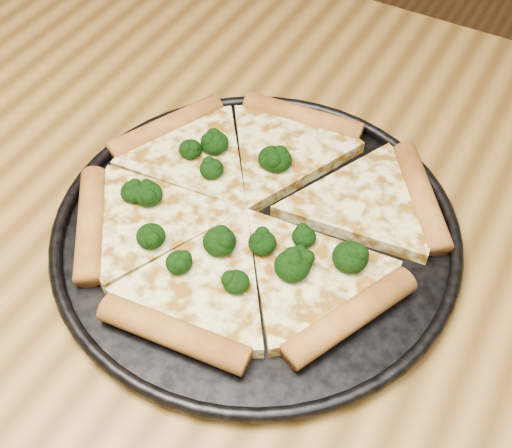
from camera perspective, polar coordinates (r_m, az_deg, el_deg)
The scene contains 4 objects.
dining_table at distance 0.66m, azimuth -3.51°, elevation -7.39°, with size 1.20×0.90×0.75m.
pizza_pan at distance 0.59m, azimuth 0.00°, elevation -0.52°, with size 0.36×0.36×0.02m.
pizza at distance 0.60m, azimuth -0.43°, elevation 1.19°, with size 0.34×0.31×0.02m.
broccoli_florets at distance 0.58m, azimuth -1.16°, elevation 0.88°, with size 0.23×0.17×0.02m.
Camera 1 is at (0.21, -0.29, 1.21)m, focal length 46.76 mm.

